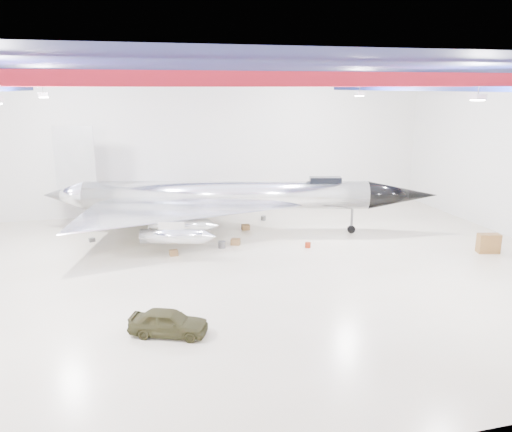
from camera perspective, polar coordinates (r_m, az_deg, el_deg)
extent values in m
plane|color=beige|center=(28.34, -2.33, -6.43)|extent=(40.00, 40.00, 0.00)
plane|color=silver|center=(41.52, -6.88, 8.01)|extent=(40.00, 0.00, 40.00)
plane|color=#0A0F38|center=(26.49, -2.58, 16.39)|extent=(40.00, 40.00, 0.00)
cube|color=maroon|center=(17.78, 3.76, 15.38)|extent=(39.50, 0.25, 0.50)
cube|color=maroon|center=(23.55, -0.98, 15.18)|extent=(39.50, 0.25, 0.50)
cube|color=maroon|center=(29.42, -3.84, 15.01)|extent=(39.50, 0.25, 0.50)
cube|color=maroon|center=(35.33, -5.74, 14.88)|extent=(39.50, 0.25, 0.50)
cube|color=#0C164A|center=(31.28, 20.14, 13.61)|extent=(0.25, 29.50, 0.40)
cube|color=silver|center=(25.25, 24.03, 12.33)|extent=(0.55, 0.55, 0.25)
cube|color=silver|center=(32.20, -23.11, 12.63)|extent=(0.55, 0.55, 0.25)
cube|color=silver|center=(35.48, 11.74, 13.53)|extent=(0.55, 0.55, 0.25)
cylinder|color=silver|center=(35.10, -3.44, 2.39)|extent=(19.69, 6.92, 1.98)
cone|color=black|center=(36.51, 16.38, 2.30)|extent=(5.30, 3.17, 1.98)
cone|color=silver|center=(37.55, -21.09, 2.24)|extent=(3.38, 2.67, 1.98)
cube|color=silver|center=(36.78, -20.01, 6.18)|extent=(2.72, 0.82, 4.46)
cube|color=black|center=(35.17, 7.93, 4.03)|extent=(2.31, 1.32, 0.50)
cylinder|color=silver|center=(30.53, -9.58, -2.33)|extent=(3.87, 1.81, 0.89)
cylinder|color=silver|center=(32.87, -8.89, -1.08)|extent=(3.87, 1.81, 0.89)
cylinder|color=silver|center=(38.58, -7.56, 1.29)|extent=(3.87, 1.81, 0.89)
cylinder|color=silver|center=(40.98, -7.12, 2.08)|extent=(3.87, 1.81, 0.89)
cylinder|color=#59595B|center=(36.13, 10.88, -0.57)|extent=(0.18, 0.18, 1.78)
cylinder|color=black|center=(36.29, 10.84, -1.50)|extent=(0.59, 0.35, 0.56)
cylinder|color=#59595B|center=(33.64, -10.40, -1.66)|extent=(0.18, 0.18, 1.78)
cylinder|color=black|center=(33.82, -10.35, -2.66)|extent=(0.59, 0.35, 0.56)
cylinder|color=#59595B|center=(38.36, -9.10, 0.39)|extent=(0.18, 0.18, 1.78)
cylinder|color=black|center=(38.51, -9.06, -0.49)|extent=(0.59, 0.35, 0.56)
imported|color=#35331A|center=(21.69, -9.96, -11.87)|extent=(3.58, 2.48, 1.13)
cube|color=brown|center=(34.62, 25.03, -2.85)|extent=(1.45, 0.97, 1.22)
cube|color=olive|center=(31.39, -9.40, -4.17)|extent=(0.55, 0.46, 0.35)
cube|color=#97290F|center=(35.16, -9.26, -2.17)|extent=(0.47, 0.39, 0.30)
cylinder|color=#59595B|center=(32.48, -3.93, -3.28)|extent=(0.54, 0.54, 0.44)
cube|color=olive|center=(36.50, -1.19, -1.28)|extent=(0.57, 0.45, 0.39)
cube|color=#59595B|center=(35.48, -18.24, -2.60)|extent=(0.46, 0.41, 0.26)
cylinder|color=#97290F|center=(32.68, 5.94, -3.31)|extent=(0.50, 0.50, 0.34)
cube|color=olive|center=(33.08, -2.35, -2.96)|extent=(0.72, 0.66, 0.41)
cylinder|color=#59595B|center=(39.14, 0.84, -0.22)|extent=(0.43, 0.43, 0.35)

